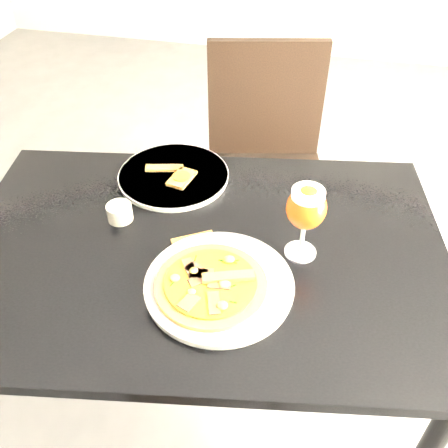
% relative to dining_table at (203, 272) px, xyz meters
% --- Properties ---
extents(ground, '(6.00, 6.00, 0.00)m').
position_rel_dining_table_xyz_m(ground, '(-0.00, 0.07, -0.66)').
color(ground, '#59595C').
rests_on(ground, ground).
extents(dining_table, '(1.31, 0.98, 0.75)m').
position_rel_dining_table_xyz_m(dining_table, '(0.00, 0.00, 0.00)').
color(dining_table, black).
rests_on(dining_table, ground).
extents(chair_far, '(0.53, 0.53, 0.96)m').
position_rel_dining_table_xyz_m(chair_far, '(0.06, 0.69, -0.13)').
color(chair_far, black).
rests_on(chair_far, ground).
extents(plate_main, '(0.40, 0.40, 0.02)m').
position_rel_dining_table_xyz_m(plate_main, '(0.07, -0.12, 0.10)').
color(plate_main, white).
rests_on(plate_main, dining_table).
extents(pizza, '(0.25, 0.25, 0.03)m').
position_rel_dining_table_xyz_m(pizza, '(0.06, -0.13, 0.12)').
color(pizza, '#A27727').
rests_on(pizza, plate_main).
extents(plate_second, '(0.42, 0.42, 0.02)m').
position_rel_dining_table_xyz_m(plate_second, '(-0.15, 0.26, 0.10)').
color(plate_second, white).
rests_on(plate_second, dining_table).
extents(crust_scraps, '(0.15, 0.11, 0.01)m').
position_rel_dining_table_xyz_m(crust_scraps, '(-0.14, 0.25, 0.11)').
color(crust_scraps, '#A27727').
rests_on(crust_scraps, plate_second).
extents(loose_crust, '(0.10, 0.08, 0.01)m').
position_rel_dining_table_xyz_m(loose_crust, '(-0.03, 0.02, 0.09)').
color(loose_crust, '#A27727').
rests_on(loose_crust, dining_table).
extents(sauce_cup, '(0.07, 0.07, 0.04)m').
position_rel_dining_table_xyz_m(sauce_cup, '(-0.23, 0.06, 0.11)').
color(sauce_cup, '#B3B4A2').
rests_on(sauce_cup, dining_table).
extents(beer_glass, '(0.09, 0.09, 0.19)m').
position_rel_dining_table_xyz_m(beer_glass, '(0.24, 0.03, 0.23)').
color(beer_glass, '#B1B6BA').
rests_on(beer_glass, dining_table).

